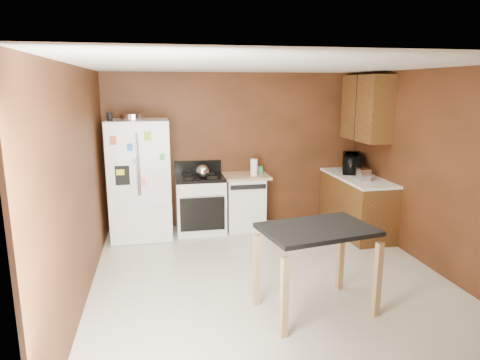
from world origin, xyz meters
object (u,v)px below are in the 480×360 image
object	(u,v)px
green_canister	(260,170)
refrigerator	(140,179)
microwave	(351,164)
dishwasher	(244,201)
toaster	(363,174)
island	(317,241)
roasting_pan	(132,117)
kettle	(203,171)
gas_range	(200,203)
paper_towel	(254,167)
pen_cup	(110,117)

from	to	relation	value
green_canister	refrigerator	distance (m)	1.92
microwave	dishwasher	distance (m)	1.86
microwave	refrigerator	distance (m)	3.38
toaster	refrigerator	xyz separation A→B (m)	(-3.30, 0.69, -0.09)
green_canister	island	size ratio (longest dim) A/B	0.09
dishwasher	microwave	bearing A→B (deg)	-6.38
roasting_pan	green_canister	distance (m)	2.17
kettle	gas_range	world-z (taller)	kettle
paper_towel	island	size ratio (longest dim) A/B	0.22
refrigerator	dishwasher	world-z (taller)	refrigerator
roasting_pan	kettle	world-z (taller)	roasting_pan
paper_towel	pen_cup	bearing A→B (deg)	-176.28
kettle	microwave	xyz separation A→B (m)	(2.43, -0.05, 0.04)
kettle	green_canister	world-z (taller)	kettle
roasting_pan	paper_towel	xyz separation A→B (m)	(1.83, 0.01, -0.82)
pen_cup	gas_range	size ratio (longest dim) A/B	0.11
roasting_pan	island	xyz separation A→B (m)	(1.88, -2.64, -1.09)
roasting_pan	toaster	bearing A→B (deg)	-11.41
paper_towel	green_canister	distance (m)	0.23
roasting_pan	refrigerator	xyz separation A→B (m)	(0.06, 0.01, -0.94)
dishwasher	roasting_pan	bearing A→B (deg)	-176.66
refrigerator	island	distance (m)	3.22
pen_cup	microwave	bearing A→B (deg)	0.43
roasting_pan	pen_cup	distance (m)	0.33
toaster	gas_range	bearing A→B (deg)	168.37
roasting_pan	green_canister	size ratio (longest dim) A/B	3.21
dishwasher	island	bearing A→B (deg)	-86.19
toaster	refrigerator	distance (m)	3.37
paper_towel	green_canister	xyz separation A→B (m)	(0.14, 0.16, -0.08)
kettle	island	distance (m)	2.74
microwave	island	xyz separation A→B (m)	(-1.57, -2.55, -0.29)
refrigerator	dishwasher	bearing A→B (deg)	2.99
dishwasher	toaster	bearing A→B (deg)	-24.99
paper_towel	green_canister	world-z (taller)	paper_towel
refrigerator	green_canister	bearing A→B (deg)	4.94
pen_cup	kettle	bearing A→B (deg)	3.28
toaster	microwave	size ratio (longest dim) A/B	0.47
roasting_pan	island	distance (m)	3.42
pen_cup	microwave	size ratio (longest dim) A/B	0.22
paper_towel	island	xyz separation A→B (m)	(0.04, -2.66, -0.27)
toaster	island	size ratio (longest dim) A/B	0.20
green_canister	microwave	xyz separation A→B (m)	(1.47, -0.28, 0.10)
toaster	refrigerator	bearing A→B (deg)	174.01
pen_cup	dishwasher	distance (m)	2.46
kettle	refrigerator	xyz separation A→B (m)	(-0.94, 0.06, -0.10)
paper_towel	microwave	distance (m)	1.61
pen_cup	toaster	size ratio (longest dim) A/B	0.48
green_canister	paper_towel	bearing A→B (deg)	-129.95
paper_towel	gas_range	size ratio (longest dim) A/B	0.24
kettle	island	xyz separation A→B (m)	(0.87, -2.59, -0.25)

